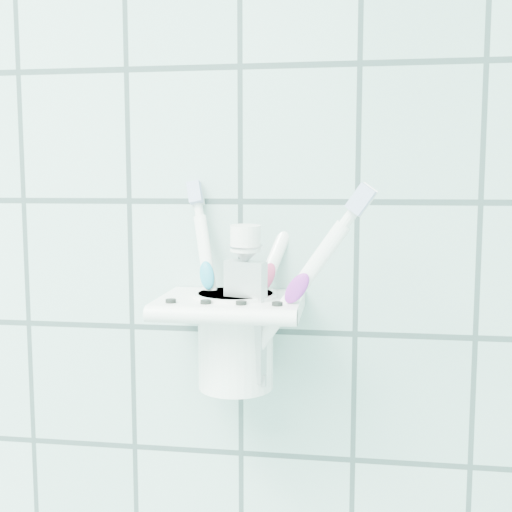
{
  "coord_description": "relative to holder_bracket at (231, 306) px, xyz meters",
  "views": [
    {
      "loc": [
        0.76,
        0.6,
        1.39
      ],
      "look_at": [
        0.69,
        1.1,
        1.33
      ],
      "focal_mm": 45.0,
      "sensor_mm": 36.0,
      "label": 1
    }
  ],
  "objects": [
    {
      "name": "cup",
      "position": [
        0.0,
        0.0,
        -0.03
      ],
      "size": [
        0.08,
        0.08,
        0.09
      ],
      "color": "white",
      "rests_on": "holder_bracket"
    },
    {
      "name": "toothbrush_pink",
      "position": [
        -0.01,
        -0.01,
        0.03
      ],
      "size": [
        0.04,
        0.06,
        0.19
      ],
      "rotation": [
        -0.31,
        -0.21,
        0.02
      ],
      "color": "white",
      "rests_on": "cup"
    },
    {
      "name": "toothbrush_orange",
      "position": [
        0.0,
        -0.01,
        0.04
      ],
      "size": [
        0.11,
        0.03,
        0.2
      ],
      "rotation": [
        -0.05,
        0.61,
        -0.24
      ],
      "color": "white",
      "rests_on": "cup"
    },
    {
      "name": "holder_bracket",
      "position": [
        0.0,
        0.0,
        0.0
      ],
      "size": [
        0.13,
        0.1,
        0.04
      ],
      "color": "white",
      "rests_on": "wall_back"
    },
    {
      "name": "toothpaste_tube",
      "position": [
        0.01,
        -0.01,
        0.01
      ],
      "size": [
        0.04,
        0.04,
        0.14
      ],
      "rotation": [
        0.04,
        0.03,
        -0.32
      ],
      "color": "silver",
      "rests_on": "cup"
    },
    {
      "name": "toothbrush_blue",
      "position": [
        -0.01,
        -0.01,
        0.03
      ],
      "size": [
        0.07,
        0.08,
        0.19
      ],
      "rotation": [
        -0.4,
        0.37,
        0.01
      ],
      "color": "white",
      "rests_on": "cup"
    }
  ]
}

